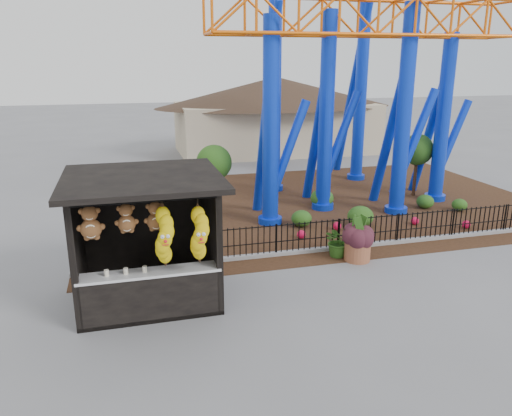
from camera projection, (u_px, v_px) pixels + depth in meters
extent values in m
plane|color=slate|center=(281.00, 305.00, 11.85)|extent=(120.00, 120.00, 0.00)
cube|color=#331E11|center=(315.00, 203.00, 20.24)|extent=(18.00, 12.00, 0.02)
cube|color=gray|center=(374.00, 244.00, 15.60)|extent=(18.00, 0.18, 0.12)
cube|color=black|center=(150.00, 296.00, 12.20)|extent=(3.20, 2.60, 0.10)
cube|color=black|center=(143.00, 224.00, 12.93)|extent=(3.20, 0.12, 3.00)
cube|color=black|center=(77.00, 246.00, 11.40)|extent=(0.12, 2.60, 3.00)
cube|color=black|center=(210.00, 235.00, 12.17)|extent=(0.12, 2.60, 3.00)
cube|color=black|center=(142.00, 178.00, 11.11)|extent=(3.50, 3.40, 0.12)
cube|color=black|center=(73.00, 267.00, 10.27)|extent=(0.14, 0.14, 3.00)
cube|color=black|center=(219.00, 253.00, 11.03)|extent=(0.14, 0.14, 3.00)
cube|color=black|center=(151.00, 296.00, 11.08)|extent=(3.00, 0.50, 1.10)
cube|color=silver|center=(150.00, 273.00, 10.92)|extent=(3.10, 0.55, 0.06)
cylinder|color=black|center=(146.00, 202.00, 10.06)|extent=(2.90, 0.04, 0.04)
cylinder|color=#0C33D7|center=(271.00, 125.00, 16.77)|extent=(0.56, 0.56, 7.00)
cylinder|color=#0C33D7|center=(270.00, 220.00, 17.74)|extent=(0.84, 0.84, 0.24)
cylinder|color=#0C33D7|center=(326.00, 115.00, 18.46)|extent=(0.56, 0.56, 7.30)
cylinder|color=#0C33D7|center=(323.00, 206.00, 19.47)|extent=(0.84, 0.84, 0.24)
cylinder|color=#0C33D7|center=(404.00, 113.00, 17.94)|extent=(0.56, 0.56, 7.50)
cylinder|color=#0C33D7|center=(396.00, 210.00, 18.98)|extent=(0.84, 0.84, 0.24)
cylinder|color=#0C33D7|center=(443.00, 120.00, 19.80)|extent=(0.56, 0.56, 6.60)
cylinder|color=#0C33D7|center=(435.00, 197.00, 20.71)|extent=(0.84, 0.84, 0.24)
cylinder|color=#0C33D7|center=(275.00, 81.00, 20.95)|extent=(0.56, 0.56, 9.50)
cylinder|color=#0C33D7|center=(274.00, 187.00, 22.28)|extent=(0.84, 0.84, 0.24)
cylinder|color=#0C33D7|center=(362.00, 68.00, 22.85)|extent=(0.56, 0.56, 10.50)
cylinder|color=#0C33D7|center=(356.00, 177.00, 24.32)|extent=(0.84, 0.84, 0.24)
cylinder|color=#0C33D7|center=(263.00, 146.00, 17.86)|extent=(0.36, 2.21, 5.85)
cylinder|color=#0C33D7|center=(287.00, 153.00, 17.52)|extent=(1.62, 0.32, 3.73)
cylinder|color=#0C33D7|center=(316.00, 136.00, 19.55)|extent=(0.36, 2.29, 6.10)
cylinder|color=#0C33D7|center=(339.00, 142.00, 19.22)|extent=(1.67, 0.32, 3.88)
cylinder|color=#0C33D7|center=(389.00, 136.00, 19.04)|extent=(0.36, 2.34, 6.26)
cylinder|color=#0C33D7|center=(414.00, 142.00, 18.71)|extent=(1.71, 0.32, 3.99)
cylinder|color=#0C33D7|center=(428.00, 137.00, 20.87)|extent=(0.36, 2.10, 5.53)
cylinder|color=#0C33D7|center=(451.00, 143.00, 20.53)|extent=(1.54, 0.32, 3.52)
cylinder|color=brown|center=(357.00, 250.00, 14.43)|extent=(0.98, 0.98, 0.63)
ellipsoid|color=#38161F|center=(359.00, 229.00, 14.25)|extent=(0.70, 0.70, 0.64)
imported|color=#1B5C1B|center=(338.00, 241.00, 14.67)|extent=(0.97, 0.87, 0.97)
ellipsoid|color=#254E17|center=(302.00, 218.00, 17.33)|extent=(0.71, 0.71, 0.57)
ellipsoid|color=#254E17|center=(360.00, 216.00, 17.31)|extent=(0.90, 0.90, 0.72)
ellipsoid|color=#254E17|center=(425.00, 202.00, 19.47)|extent=(0.67, 0.67, 0.53)
ellipsoid|color=#254E17|center=(322.00, 198.00, 19.60)|extent=(0.90, 0.90, 0.72)
ellipsoid|color=#254E17|center=(460.00, 205.00, 19.16)|extent=(0.58, 0.58, 0.46)
sphere|color=red|center=(301.00, 234.00, 16.18)|extent=(0.28, 0.28, 0.28)
sphere|color=red|center=(337.00, 226.00, 17.01)|extent=(0.28, 0.28, 0.28)
sphere|color=red|center=(415.00, 221.00, 17.54)|extent=(0.28, 0.28, 0.28)
sphere|color=red|center=(466.00, 224.00, 17.17)|extent=(0.28, 0.28, 0.28)
cube|color=#BFAD8C|center=(275.00, 127.00, 31.42)|extent=(12.00, 6.00, 3.00)
cone|color=#332319|center=(276.00, 88.00, 30.73)|extent=(15.00, 15.00, 1.80)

